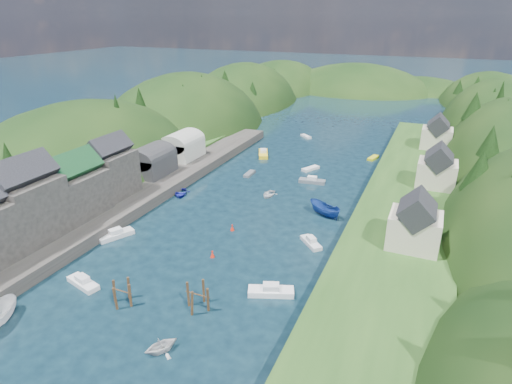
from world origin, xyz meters
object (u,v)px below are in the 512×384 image
at_px(channel_buoy_far, 232,228).
at_px(piling_cluster_near, 122,295).
at_px(piling_cluster_far, 198,299).
at_px(channel_buoy_near, 212,254).

bearing_deg(channel_buoy_far, piling_cluster_near, -99.58).
xyz_separation_m(piling_cluster_near, piling_cluster_far, (9.06, 2.89, 0.15)).
bearing_deg(piling_cluster_near, channel_buoy_near, 70.70).
relative_size(channel_buoy_near, channel_buoy_far, 1.00).
distance_m(piling_cluster_near, channel_buoy_near, 14.84).
height_order(piling_cluster_near, channel_buoy_near, piling_cluster_near).
bearing_deg(channel_buoy_near, piling_cluster_near, -109.30).
height_order(piling_cluster_far, channel_buoy_near, piling_cluster_far).
distance_m(piling_cluster_far, channel_buoy_far, 20.56).
xyz_separation_m(piling_cluster_near, channel_buoy_far, (3.84, 22.75, -0.78)).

